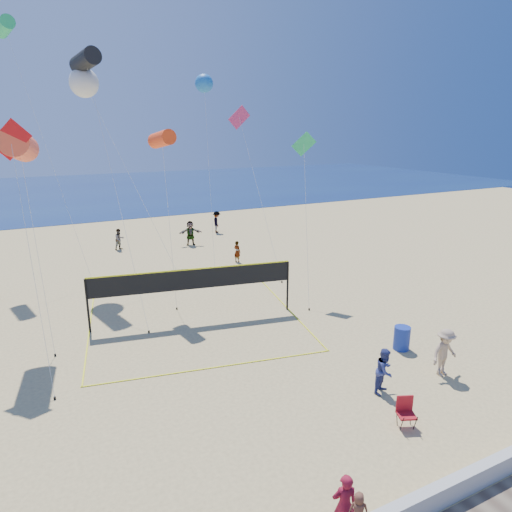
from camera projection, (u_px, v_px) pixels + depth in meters
name	position (u px, v px, depth m)	size (l,w,h in m)	color
ground	(315.00, 450.00, 13.03)	(120.00, 120.00, 0.00)	#D0B675
ocean	(75.00, 191.00, 66.24)	(140.00, 50.00, 0.03)	navy
woman	(344.00, 505.00, 10.15)	(0.58, 0.38, 1.59)	maroon
toddler	(359.00, 511.00, 9.71)	(0.43, 0.28, 0.87)	brown
bystander_a	(385.00, 371.00, 15.72)	(0.80, 0.62, 1.64)	navy
bystander_b	(445.00, 352.00, 16.79)	(1.19, 0.68, 1.84)	tan
far_person_1	(190.00, 233.00, 35.68)	(1.78, 0.57, 1.92)	gray
far_person_2	(237.00, 252.00, 31.16)	(0.54, 0.35, 1.48)	gray
far_person_3	(119.00, 239.00, 34.37)	(0.78, 0.60, 1.60)	gray
far_person_4	(217.00, 222.00, 39.98)	(1.21, 0.70, 1.88)	gray
camp_chair	(406.00, 410.00, 13.98)	(0.67, 0.77, 1.08)	maroon
trash_barrel	(402.00, 338.00, 18.90)	(0.66, 0.66, 0.99)	navy
volleyball_net	(193.00, 285.00, 21.41)	(11.23, 11.11, 2.59)	black
kite_0	(19.00, 145.00, 18.01)	(1.54, 3.74, 8.98)	#FD5230
kite_1	(85.00, 61.00, 24.73)	(1.52, 10.32, 13.06)	black
kite_2	(162.00, 139.00, 22.33)	(1.04, 2.59, 8.86)	#FF4215
kite_3	(13.00, 154.00, 16.73)	(1.49, 4.68, 9.25)	red
kite_4	(304.00, 156.00, 24.16)	(2.08, 3.58, 8.73)	#27BC64
kite_5	(242.00, 127.00, 30.42)	(1.63, 6.99, 10.37)	#BD2E67
kite_6	(84.00, 83.00, 25.73)	(4.70, 5.93, 12.16)	silver
kite_7	(204.00, 83.00, 30.36)	(2.51, 6.44, 12.36)	blue
kite_8	(4.00, 27.00, 26.11)	(3.49, 6.57, 15.03)	#27BC64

